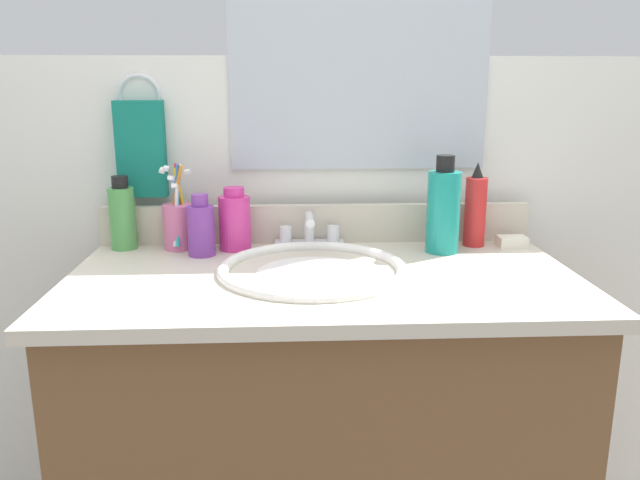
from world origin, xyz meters
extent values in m
cube|color=brown|center=(0.00, 0.00, 0.42)|extent=(0.97, 0.50, 0.85)
cube|color=beige|center=(0.00, 0.00, 0.86)|extent=(1.01, 0.54, 0.03)
cube|color=beige|center=(0.00, 0.26, 0.92)|extent=(1.01, 0.02, 0.09)
cube|color=silver|center=(0.00, 0.32, 0.65)|extent=(2.11, 0.04, 1.30)
cube|color=#B2BCC6|center=(0.10, 0.30, 1.32)|extent=(0.60, 0.01, 0.56)
torus|color=silver|center=(-0.41, 0.30, 1.21)|extent=(0.10, 0.01, 0.10)
cube|color=#147260|center=(-0.41, 0.28, 1.09)|extent=(0.11, 0.04, 0.22)
torus|color=white|center=(-0.02, 0.02, 0.88)|extent=(0.38, 0.38, 0.02)
ellipsoid|color=white|center=(-0.02, 0.02, 0.83)|extent=(0.33, 0.33, 0.11)
cylinder|color=#B2B5BA|center=(-0.02, 0.02, 0.80)|extent=(0.04, 0.04, 0.01)
cube|color=silver|center=(-0.02, 0.22, 0.88)|extent=(0.16, 0.05, 0.01)
cylinder|color=silver|center=(-0.02, 0.22, 0.91)|extent=(0.02, 0.02, 0.06)
cylinder|color=silver|center=(-0.02, 0.18, 0.94)|extent=(0.02, 0.09, 0.02)
cylinder|color=silver|center=(-0.07, 0.22, 0.90)|extent=(0.03, 0.03, 0.04)
cylinder|color=silver|center=(0.04, 0.22, 0.90)|extent=(0.03, 0.03, 0.04)
cylinder|color=#7A3899|center=(-0.26, 0.15, 0.93)|extent=(0.06, 0.06, 0.11)
cylinder|color=#7A3899|center=(-0.26, 0.15, 0.99)|extent=(0.04, 0.04, 0.03)
cylinder|color=teal|center=(0.28, 0.16, 0.96)|extent=(0.07, 0.07, 0.18)
cylinder|color=black|center=(0.28, 0.16, 1.07)|extent=(0.04, 0.04, 0.04)
cylinder|color=#D8338C|center=(-0.19, 0.20, 0.93)|extent=(0.07, 0.07, 0.12)
cylinder|color=#D8338C|center=(-0.19, 0.20, 1.00)|extent=(0.05, 0.05, 0.02)
cylinder|color=#4C9E4C|center=(-0.44, 0.22, 0.94)|extent=(0.06, 0.06, 0.14)
cylinder|color=black|center=(-0.44, 0.22, 1.02)|extent=(0.04, 0.04, 0.03)
cylinder|color=red|center=(0.36, 0.21, 0.95)|extent=(0.05, 0.05, 0.16)
cone|color=black|center=(0.36, 0.21, 1.05)|extent=(0.03, 0.03, 0.04)
cylinder|color=#D16693|center=(-0.32, 0.22, 0.92)|extent=(0.07, 0.07, 0.10)
cylinder|color=yellow|center=(-0.31, 0.22, 0.97)|extent=(0.03, 0.03, 0.18)
cube|color=white|center=(-0.29, 0.23, 1.04)|extent=(0.01, 0.02, 0.01)
cylinder|color=white|center=(-0.32, 0.20, 0.97)|extent=(0.02, 0.05, 0.17)
cube|color=white|center=(-0.32, 0.18, 1.04)|extent=(0.01, 0.02, 0.01)
cylinder|color=blue|center=(-0.33, 0.22, 0.97)|extent=(0.04, 0.03, 0.18)
cube|color=white|center=(-0.34, 0.23, 1.05)|extent=(0.01, 0.02, 0.01)
cylinder|color=orange|center=(-0.33, 0.22, 0.97)|extent=(0.06, 0.04, 0.18)
cube|color=white|center=(-0.35, 0.24, 1.05)|extent=(0.01, 0.02, 0.01)
cylinder|color=#26B2B2|center=(-0.32, 0.20, 0.96)|extent=(0.01, 0.06, 0.15)
cube|color=white|center=(-0.31, 0.18, 1.02)|extent=(0.01, 0.02, 0.01)
cylinder|color=#D8333F|center=(-0.32, 0.23, 0.97)|extent=(0.01, 0.03, 0.19)
cube|color=white|center=(-0.32, 0.24, 1.06)|extent=(0.01, 0.02, 0.01)
cube|color=white|center=(0.45, 0.19, 0.88)|extent=(0.06, 0.04, 0.02)
camera|label=1|loc=(-0.07, -1.20, 1.24)|focal=35.40mm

